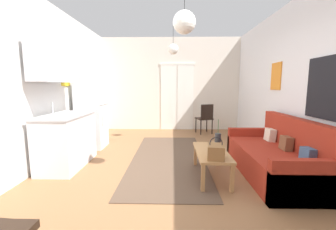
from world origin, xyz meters
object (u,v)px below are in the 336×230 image
pendant_lamp_near (184,22)px  couch (277,158)px  bamboo_vase (218,141)px  refrigerator (92,113)px  accent_chair (205,117)px  handbag (216,151)px  pendant_lamp_far (173,49)px  coffee_table (211,154)px

pendant_lamp_near → couch: bearing=12.9°
couch → bamboo_vase: size_ratio=4.05×
refrigerator → accent_chair: bearing=27.4°
bamboo_vase → pendant_lamp_near: (-0.55, -0.32, 1.67)m
bamboo_vase → refrigerator: refrigerator is taller
refrigerator → accent_chair: refrigerator is taller
handbag → pendant_lamp_far: pendant_lamp_far is taller
bamboo_vase → accent_chair: bearing=85.2°
couch → accent_chair: 3.00m
coffee_table → pendant_lamp_near: size_ratio=1.26×
couch → bamboo_vase: couch is taller
handbag → pendant_lamp_near: size_ratio=0.38×
coffee_table → accent_chair: size_ratio=1.18×
handbag → couch: bearing=22.8°
handbag → accent_chair: bearing=83.8°
couch → handbag: couch is taller
bamboo_vase → accent_chair: 2.94m
couch → pendant_lamp_far: 3.10m
pendant_lamp_near → refrigerator: bearing=137.4°
refrigerator → pendant_lamp_near: (1.97, -1.81, 1.43)m
coffee_table → pendant_lamp_far: bearing=107.4°
coffee_table → pendant_lamp_far: pendant_lamp_far is taller
accent_chair → pendant_lamp_far: (-0.94, -1.13, 1.73)m
handbag → accent_chair: (0.36, 3.35, -0.02)m
bamboo_vase → pendant_lamp_near: pendant_lamp_near is taller
pendant_lamp_near → bamboo_vase: bearing=30.3°
pendant_lamp_near → coffee_table: bearing=28.4°
couch → handbag: size_ratio=6.20×
accent_chair → pendant_lamp_near: bearing=57.9°
pendant_lamp_far → refrigerator: bearing=-170.6°
couch → bamboo_vase: (-0.94, -0.02, 0.26)m
couch → coffee_table: couch is taller
couch → pendant_lamp_far: size_ratio=2.47×
bamboo_vase → handbag: 0.44m
coffee_table → handbag: handbag is taller
coffee_table → pendant_lamp_near: bearing=-151.6°
accent_chair → pendant_lamp_far: bearing=32.1°
pendant_lamp_far → couch: bearing=-47.4°
bamboo_vase → pendant_lamp_far: pendant_lamp_far is taller
handbag → refrigerator: 3.09m
coffee_table → handbag: size_ratio=3.33×
couch → pendant_lamp_far: (-1.63, 1.77, 1.95)m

